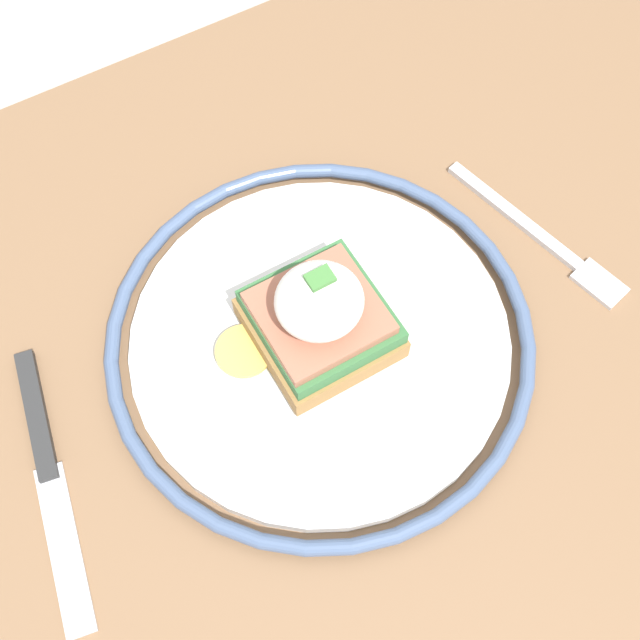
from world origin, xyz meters
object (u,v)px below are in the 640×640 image
plate (320,339)px  fork (542,238)px  knife (47,462)px  sandwich (319,317)px

plate → fork: size_ratio=1.83×
plate → fork: (-0.18, 0.01, -0.01)m
plate → knife: bearing=-4.3°
fork → knife: knife is taller
sandwich → fork: size_ratio=0.70×
sandwich → knife: (0.19, -0.02, -0.04)m
plate → knife: (0.19, -0.01, -0.01)m
fork → knife: size_ratio=0.84×
plate → fork: plate is taller
sandwich → fork: bearing=177.6°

